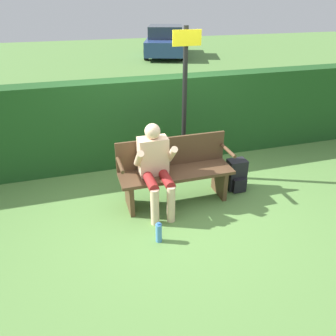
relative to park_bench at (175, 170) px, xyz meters
name	(u,v)px	position (x,y,z in m)	size (l,w,h in m)	color
ground_plane	(176,201)	(0.00, -0.06, -0.47)	(40.00, 40.00, 0.00)	#5B8942
hedge_back	(151,121)	(0.00, 1.37, 0.26)	(12.00, 0.40, 1.47)	#1E4C1E
park_bench	(175,170)	(0.00, 0.00, 0.00)	(1.59, 0.48, 0.92)	#513823
person_seated	(155,165)	(-0.32, -0.14, 0.20)	(0.53, 0.64, 1.21)	beige
backpack	(236,175)	(0.99, 0.01, -0.25)	(0.27, 0.27, 0.48)	black
water_bottle	(159,233)	(-0.47, -0.84, -0.34)	(0.08, 0.08, 0.27)	#4C8CCC
signpost	(185,98)	(0.35, 0.64, 0.83)	(0.41, 0.09, 2.30)	black
parked_car	(166,42)	(3.46, 12.33, 0.18)	(2.94, 4.38, 1.37)	#2D4784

